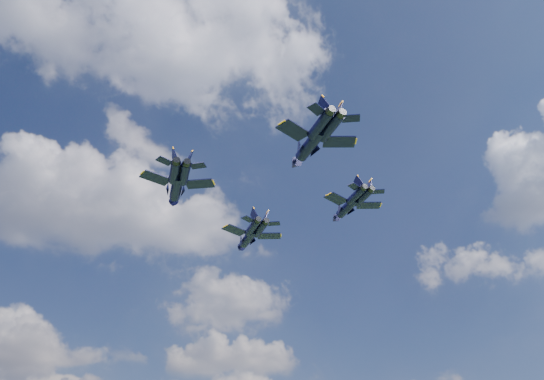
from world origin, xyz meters
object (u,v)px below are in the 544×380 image
at_px(jet_left, 176,188).
at_px(jet_right, 347,208).
at_px(jet_slot, 309,146).
at_px(jet_lead, 248,238).

bearing_deg(jet_left, jet_right, 5.30).
bearing_deg(jet_slot, jet_lead, 86.68).
bearing_deg(jet_right, jet_lead, 134.27).
height_order(jet_left, jet_slot, jet_slot).
relative_size(jet_lead, jet_slot, 0.96).
xyz_separation_m(jet_lead, jet_slot, (3.36, -34.51, 0.06)).
bearing_deg(jet_slot, jet_left, 130.14).
distance_m(jet_left, jet_right, 33.93).
distance_m(jet_left, jet_slot, 25.92).
xyz_separation_m(jet_lead, jet_left, (-16.21, -17.51, -0.37)).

